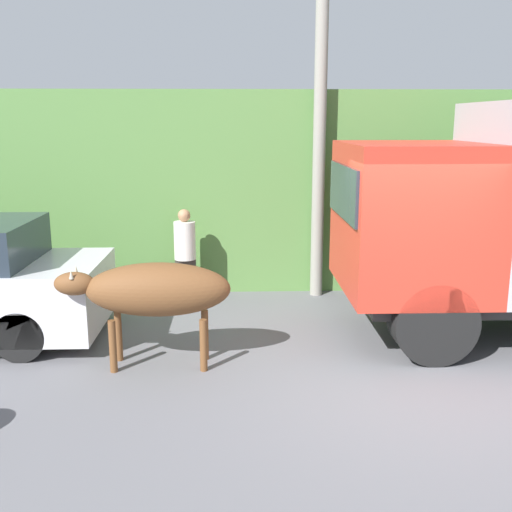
% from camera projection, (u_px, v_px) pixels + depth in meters
% --- Properties ---
extents(ground_plane, '(60.00, 60.00, 0.00)m').
position_uv_depth(ground_plane, '(402.00, 382.00, 7.00)').
color(ground_plane, slate).
extents(hillside_embankment, '(32.00, 6.06, 3.49)m').
position_uv_depth(hillside_embankment, '(323.00, 177.00, 13.30)').
color(hillside_embankment, '#568442').
rests_on(hillside_embankment, ground_plane).
extents(building_backdrop, '(5.61, 2.70, 2.68)m').
position_uv_depth(building_backdrop, '(189.00, 205.00, 11.75)').
color(building_backdrop, '#99ADB7').
rests_on(building_backdrop, ground_plane).
extents(brown_cow, '(2.13, 0.66, 1.31)m').
position_uv_depth(brown_cow, '(154.00, 290.00, 7.25)').
color(brown_cow, brown).
rests_on(brown_cow, ground_plane).
extents(pedestrian_on_hill, '(0.47, 0.47, 1.56)m').
position_uv_depth(pedestrian_on_hill, '(185.00, 252.00, 9.96)').
color(pedestrian_on_hill, '#38332D').
rests_on(pedestrian_on_hill, ground_plane).
extents(utility_pole, '(0.90, 0.21, 6.09)m').
position_uv_depth(utility_pole, '(320.00, 109.00, 9.81)').
color(utility_pole, gray).
rests_on(utility_pole, ground_plane).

